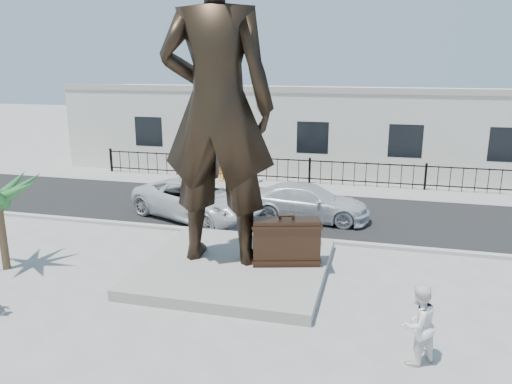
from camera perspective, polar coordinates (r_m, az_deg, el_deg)
ground at (r=13.28m, az=-2.18°, el=-11.81°), size 100.00×100.00×0.00m
street at (r=20.55m, az=4.14°, el=-2.07°), size 40.00×7.00×0.01m
curb at (r=17.27m, az=2.06°, el=-5.15°), size 40.00×0.25×0.12m
far_sidewalk at (r=24.36m, az=5.83°, el=0.59°), size 40.00×2.50×0.02m
plinth at (r=14.65m, az=-2.41°, el=-8.52°), size 5.20×5.20×0.30m
fence at (r=24.99m, az=6.14°, el=2.33°), size 22.00×0.10×1.20m
building at (r=28.82m, az=7.45°, el=7.18°), size 28.00×7.00×4.40m
statue at (r=13.88m, az=-4.49°, el=9.62°), size 3.34×2.31×8.81m
suitcase at (r=14.26m, az=3.47°, el=-5.67°), size 1.98×1.08×1.33m
tourist at (r=10.78m, az=18.02°, el=-14.19°), size 1.04×1.03×1.70m
car_white at (r=19.36m, az=-6.71°, el=-0.84°), size 5.99×4.51×1.51m
car_silver at (r=19.24m, az=5.97°, el=-1.16°), size 4.73×2.04×1.36m
worker at (r=25.21m, az=-3.95°, el=2.92°), size 1.13×0.95×1.52m
palm_tree at (r=16.61m, az=-26.57°, el=-7.83°), size 1.80×1.80×3.20m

